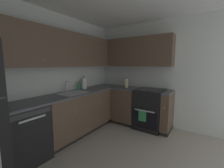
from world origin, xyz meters
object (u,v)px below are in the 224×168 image
object	(u,v)px
dishwasher	(23,134)
soap_bottle	(79,86)
paper_towel_roll	(84,83)
oven_range	(150,109)
oil_bottle	(126,83)

from	to	relation	value
dishwasher	soap_bottle	world-z (taller)	soap_bottle
soap_bottle	paper_towel_roll	distance (m)	0.15
oven_range	oil_bottle	bearing A→B (deg)	91.73
oil_bottle	oven_range	bearing A→B (deg)	-88.27
dishwasher	oil_bottle	xyz separation A→B (m)	(2.21, -0.59, 0.59)
dishwasher	soap_bottle	distance (m)	1.47
dishwasher	oven_range	bearing A→B (deg)	-28.22
dishwasher	oil_bottle	bearing A→B (deg)	-14.89
oven_range	paper_towel_roll	distance (m)	1.65
oven_range	paper_towel_roll	bearing A→B (deg)	118.61
soap_bottle	oil_bottle	world-z (taller)	oil_bottle
oil_bottle	dishwasher	bearing A→B (deg)	165.11
dishwasher	oven_range	distance (m)	2.53
dishwasher	soap_bottle	bearing A→B (deg)	7.62
dishwasher	oven_range	world-z (taller)	oven_range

